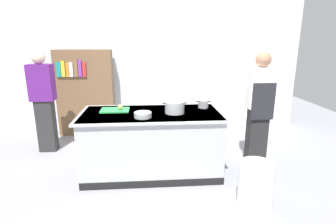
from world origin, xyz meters
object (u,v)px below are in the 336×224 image
(onion, at_px, (120,107))
(person_guest, at_px, (43,100))
(sauce_pan, at_px, (203,104))
(bookshelf, at_px, (86,93))
(mixing_bowl, at_px, (143,115))
(trash_bin, at_px, (256,185))
(stock_pot, at_px, (175,107))
(person_chef, at_px, (259,107))

(onion, height_order, person_guest, person_guest)
(sauce_pan, xyz_separation_m, bookshelf, (-2.07, 1.59, -0.10))
(mixing_bowl, xyz_separation_m, bookshelf, (-1.18, 2.03, -0.08))
(onion, xyz_separation_m, person_guest, (-1.36, 0.81, -0.05))
(trash_bin, bearing_deg, stock_pot, 133.83)
(mixing_bowl, relative_size, trash_bin, 0.43)
(sauce_pan, height_order, person_chef, person_chef)
(sauce_pan, bearing_deg, trash_bin, -70.75)
(person_chef, relative_size, person_guest, 1.00)
(person_chef, bearing_deg, bookshelf, 69.14)
(bookshelf, bearing_deg, onion, -62.96)
(sauce_pan, distance_m, mixing_bowl, 0.99)
(person_chef, bearing_deg, sauce_pan, 94.87)
(person_chef, relative_size, bookshelf, 1.01)
(person_guest, bearing_deg, bookshelf, 149.64)
(trash_bin, distance_m, person_chef, 1.34)
(onion, height_order, mixing_bowl, onion)
(trash_bin, height_order, bookshelf, bookshelf)
(mixing_bowl, height_order, person_guest, person_guest)
(mixing_bowl, distance_m, bookshelf, 2.35)
(onion, xyz_separation_m, person_chef, (2.05, 0.03, -0.04))
(mixing_bowl, bearing_deg, sauce_pan, 26.39)
(onion, distance_m, bookshelf, 1.88)
(stock_pot, distance_m, person_guest, 2.33)
(stock_pot, xyz_separation_m, sauce_pan, (0.45, 0.26, -0.02))
(stock_pot, bearing_deg, mixing_bowl, -157.05)
(person_chef, xyz_separation_m, bookshelf, (-2.91, 1.64, -0.06))
(stock_pot, distance_m, sauce_pan, 0.52)
(trash_bin, bearing_deg, bookshelf, 132.07)
(onion, relative_size, person_chef, 0.04)
(stock_pot, relative_size, person_chef, 0.19)
(onion, distance_m, stock_pot, 0.78)
(sauce_pan, height_order, trash_bin, sauce_pan)
(sauce_pan, height_order, person_guest, person_guest)
(bookshelf, bearing_deg, trash_bin, -47.93)
(mixing_bowl, height_order, bookshelf, bookshelf)
(trash_bin, xyz_separation_m, person_chef, (0.44, 1.09, 0.65))
(onion, height_order, sauce_pan, sauce_pan)
(sauce_pan, xyz_separation_m, trash_bin, (0.40, -1.15, -0.69))
(onion, xyz_separation_m, trash_bin, (1.61, -1.06, -0.69))
(mixing_bowl, relative_size, bookshelf, 0.13)
(mixing_bowl, xyz_separation_m, person_guest, (-1.68, 1.16, -0.02))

